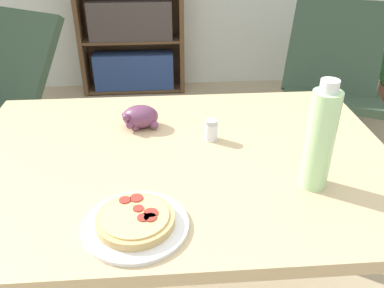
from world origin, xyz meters
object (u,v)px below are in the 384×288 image
(pizza_on_plate, at_px, (135,222))
(salt_shaker, at_px, (211,130))
(lounge_chair_far, at_px, (326,102))
(bookshelf, at_px, (130,18))
(grape_bunch, at_px, (140,117))
(drink_bottle, at_px, (319,139))

(pizza_on_plate, relative_size, salt_shaker, 3.61)
(lounge_chair_far, xyz_separation_m, bookshelf, (-1.32, 1.00, 0.34))
(grape_bunch, bearing_deg, pizza_on_plate, -89.48)
(lounge_chair_far, bearing_deg, drink_bottle, -90.49)
(pizza_on_plate, relative_size, bookshelf, 0.18)
(pizza_on_plate, bearing_deg, bookshelf, 93.67)
(lounge_chair_far, height_order, bookshelf, bookshelf)
(pizza_on_plate, distance_m, grape_bunch, 0.48)
(pizza_on_plate, xyz_separation_m, grape_bunch, (-0.00, 0.48, 0.02))
(salt_shaker, bearing_deg, drink_bottle, -47.42)
(grape_bunch, xyz_separation_m, drink_bottle, (0.45, -0.35, 0.10))
(pizza_on_plate, bearing_deg, drink_bottle, 16.15)
(bookshelf, bearing_deg, grape_bunch, -85.65)
(grape_bunch, bearing_deg, bookshelf, 94.35)
(salt_shaker, xyz_separation_m, lounge_chair_far, (0.93, 1.30, -0.52))
(grape_bunch, xyz_separation_m, salt_shaker, (0.22, -0.10, -0.00))
(drink_bottle, relative_size, lounge_chair_far, 0.31)
(drink_bottle, relative_size, bookshelf, 0.22)
(drink_bottle, relative_size, salt_shaker, 4.33)
(grape_bunch, relative_size, drink_bottle, 0.41)
(salt_shaker, relative_size, bookshelf, 0.05)
(grape_bunch, distance_m, lounge_chair_far, 1.74)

